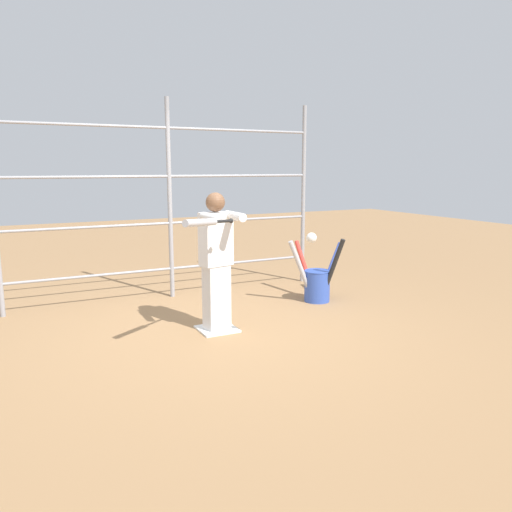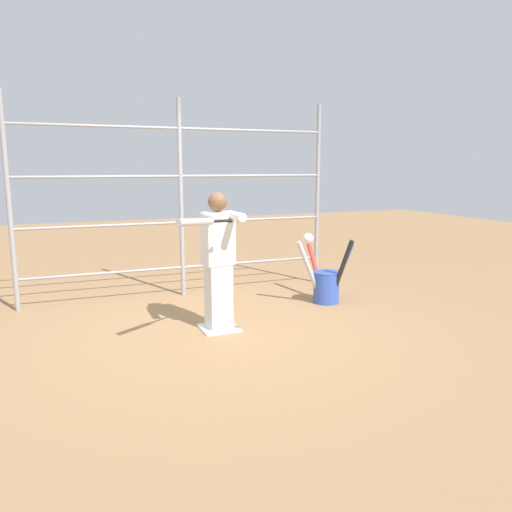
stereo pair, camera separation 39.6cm
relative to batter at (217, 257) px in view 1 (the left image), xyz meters
name	(u,v)px [view 1 (the left image)]	position (x,y,z in m)	size (l,w,h in m)	color
ground_plane	(217,330)	(0.00, -0.01, -0.80)	(24.00, 24.00, 0.00)	#9E754C
home_plate	(217,329)	(0.00, -0.01, -0.79)	(0.40, 0.40, 0.02)	white
fence_backstop	(170,200)	(0.00, -1.61, 0.51)	(4.22, 0.06, 2.64)	#939399
batter	(217,257)	(0.00, 0.00, 0.00)	(0.38, 0.55, 1.49)	silver
baseball_bat_swinging	(205,222)	(0.38, 0.67, 0.46)	(0.67, 0.53, 0.11)	black
softball_in_flight	(312,238)	(-0.55, 0.98, 0.30)	(0.10, 0.10, 0.10)	white
bat_bucket	(317,282)	(-1.64, -0.54, -0.55)	(1.02, 1.00, 0.86)	#3351B2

